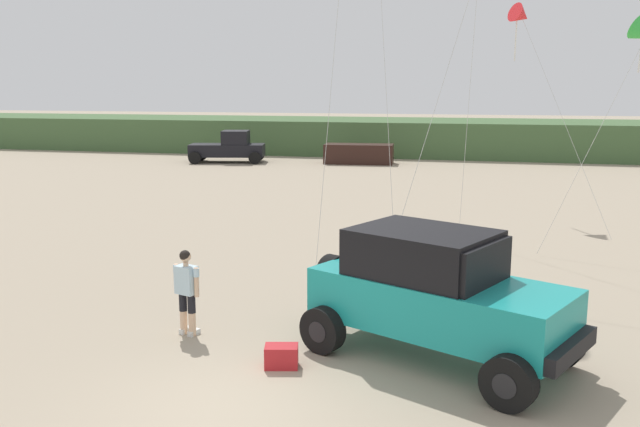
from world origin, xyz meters
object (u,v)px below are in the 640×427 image
at_px(cooler_box, 281,356).
at_px(distant_sedan, 359,154).
at_px(person_watching, 187,288).
at_px(kite_pink_ribbon, 521,16).
at_px(jeep, 436,292).
at_px(distant_pickup, 229,147).

distance_m(cooler_box, distant_sedan, 31.15).
relative_size(person_watching, kite_pink_ribbon, 0.22).
xyz_separation_m(jeep, cooler_box, (-2.48, -1.02, -1.01)).
height_order(cooler_box, distant_sedan, distant_sedan).
distance_m(jeep, distant_pickup, 32.27).
xyz_separation_m(person_watching, kite_pink_ribbon, (6.44, 15.34, 6.28)).
height_order(person_watching, kite_pink_ribbon, kite_pink_ribbon).
height_order(jeep, distant_sedan, jeep).
distance_m(person_watching, distant_sedan, 29.88).
relative_size(cooler_box, distant_pickup, 0.11).
height_order(cooler_box, kite_pink_ribbon, kite_pink_ribbon).
bearing_deg(person_watching, distant_sedan, 94.25).
bearing_deg(kite_pink_ribbon, jeep, -96.56).
bearing_deg(distant_pickup, kite_pink_ribbon, -38.48).
height_order(distant_sedan, kite_pink_ribbon, kite_pink_ribbon).
bearing_deg(distant_sedan, jeep, -81.45).
bearing_deg(jeep, cooler_box, -157.76).
distance_m(jeep, person_watching, 4.68).
relative_size(cooler_box, kite_pink_ribbon, 0.07).
distance_m(jeep, cooler_box, 2.87).
xyz_separation_m(jeep, distant_sedan, (-6.88, 29.82, -0.60)).
relative_size(jeep, kite_pink_ribbon, 0.65).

